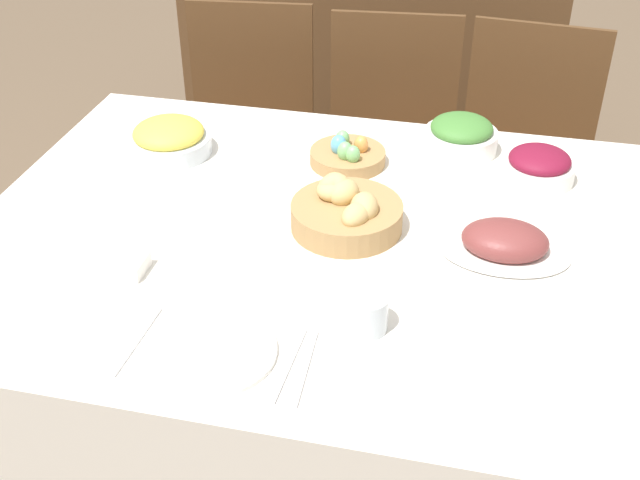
{
  "coord_description": "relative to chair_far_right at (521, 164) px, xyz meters",
  "views": [
    {
      "loc": [
        0.33,
        -1.43,
        1.74
      ],
      "look_at": [
        0.02,
        -0.09,
        0.81
      ],
      "focal_mm": 45.0,
      "sensor_mm": 36.0,
      "label": 1
    }
  ],
  "objects": [
    {
      "name": "ground_plane",
      "position": [
        -0.45,
        -0.91,
        -0.5
      ],
      "size": [
        12.0,
        12.0,
        0.0
      ],
      "primitive_type": "plane",
      "color": "brown"
    },
    {
      "name": "dining_table",
      "position": [
        -0.45,
        -0.91,
        -0.12
      ],
      "size": [
        1.54,
        1.18,
        0.77
      ],
      "color": "white",
      "rests_on": "ground"
    },
    {
      "name": "chair_far_right",
      "position": [
        0.0,
        0.0,
        0.0
      ],
      "size": [
        0.46,
        0.46,
        0.92
      ],
      "rotation": [
        0.0,
        0.0,
        -0.1
      ],
      "color": "brown",
      "rests_on": "ground"
    },
    {
      "name": "chair_far_left",
      "position": [
        -0.91,
        -0.0,
        0.0
      ],
      "size": [
        0.46,
        0.46,
        0.92
      ],
      "rotation": [
        0.0,
        0.0,
        0.11
      ],
      "color": "brown",
      "rests_on": "ground"
    },
    {
      "name": "chair_far_center",
      "position": [
        -0.42,
        0.0,
        0.0
      ],
      "size": [
        0.46,
        0.46,
        0.92
      ],
      "rotation": [
        0.0,
        0.0,
        0.1
      ],
      "color": "brown",
      "rests_on": "ground"
    },
    {
      "name": "sideboard",
      "position": [
        -0.64,
        0.88,
        -0.06
      ],
      "size": [
        1.53,
        0.44,
        0.88
      ],
      "color": "brown",
      "rests_on": "ground"
    },
    {
      "name": "bread_basket",
      "position": [
        -0.4,
        -0.88,
        0.31
      ],
      "size": [
        0.25,
        0.25,
        0.11
      ],
      "color": "#AD8451",
      "rests_on": "dining_table"
    },
    {
      "name": "egg_basket",
      "position": [
        -0.45,
        -0.6,
        0.29
      ],
      "size": [
        0.19,
        0.19,
        0.08
      ],
      "color": "#AD8451",
      "rests_on": "dining_table"
    },
    {
      "name": "ham_platter",
      "position": [
        -0.06,
        -0.9,
        0.29
      ],
      "size": [
        0.28,
        0.2,
        0.07
      ],
      "color": "white",
      "rests_on": "dining_table"
    },
    {
      "name": "pineapple_bowl",
      "position": [
        -0.91,
        -0.64,
        0.31
      ],
      "size": [
        0.21,
        0.21,
        0.09
      ],
      "color": "silver",
      "rests_on": "dining_table"
    },
    {
      "name": "green_salad_bowl",
      "position": [
        -0.18,
        -0.46,
        0.31
      ],
      "size": [
        0.19,
        0.19,
        0.09
      ],
      "color": "white",
      "rests_on": "dining_table"
    },
    {
      "name": "beet_salad_bowl",
      "position": [
        0.01,
        -0.57,
        0.3
      ],
      "size": [
        0.17,
        0.17,
        0.08
      ],
      "color": "white",
      "rests_on": "dining_table"
    },
    {
      "name": "dinner_plate",
      "position": [
        -0.55,
        -1.34,
        0.27
      ],
      "size": [
        0.24,
        0.24,
        0.01
      ],
      "color": "white",
      "rests_on": "dining_table"
    },
    {
      "name": "fork",
      "position": [
        -0.7,
        -1.34,
        0.27
      ],
      "size": [
        0.02,
        0.19,
        0.0
      ],
      "rotation": [
        0.0,
        0.0,
        -0.04
      ],
      "color": "silver",
      "rests_on": "dining_table"
    },
    {
      "name": "knife",
      "position": [
        -0.41,
        -1.34,
        0.27
      ],
      "size": [
        0.02,
        0.19,
        0.0
      ],
      "rotation": [
        0.0,
        0.0,
        -0.04
      ],
      "color": "silver",
      "rests_on": "dining_table"
    },
    {
      "name": "spoon",
      "position": [
        -0.38,
        -1.34,
        0.27
      ],
      "size": [
        0.02,
        0.19,
        0.0
      ],
      "rotation": [
        0.0,
        0.0,
        0.04
      ],
      "color": "silver",
      "rests_on": "dining_table"
    },
    {
      "name": "drinking_cup",
      "position": [
        -0.3,
        -1.21,
        0.3
      ],
      "size": [
        0.08,
        0.08,
        0.07
      ],
      "color": "silver",
      "rests_on": "dining_table"
    },
    {
      "name": "butter_dish",
      "position": [
        -0.82,
        -1.14,
        0.28
      ],
      "size": [
        0.12,
        0.07,
        0.03
      ],
      "color": "white",
      "rests_on": "dining_table"
    }
  ]
}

